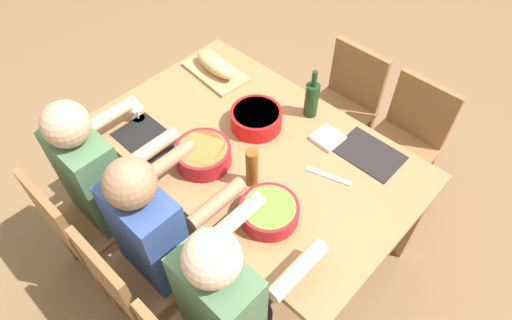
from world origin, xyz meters
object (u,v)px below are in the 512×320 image
Objects in this scene: chair_far_center at (134,279)px; serving_bowl_greens at (256,118)px; chair_near_left at (406,138)px; serving_bowl_fruit at (203,154)px; dining_table at (256,156)px; diner_far_left at (227,298)px; diner_far_right at (100,176)px; chair_near_center at (344,103)px; wine_glass at (134,103)px; chair_far_right at (81,222)px; napkin_stack at (328,138)px; serving_bowl_salad at (269,211)px; wine_bottle at (312,99)px; diner_far_center at (157,230)px; bread_loaf at (215,65)px; cutting_board at (216,72)px.

chair_far_center is 1.01m from serving_bowl_greens.
chair_near_left is 1.27m from serving_bowl_fruit.
diner_far_left is at bearing 124.93° from dining_table.
diner_far_right is 1.00× the size of diner_far_left.
chair_near_center is 5.12× the size of wine_glass.
diner_far_right is 0.92m from diner_far_left.
chair_far_right is at bearing 69.45° from serving_bowl_greens.
wine_glass is at bearing 25.95° from dining_table.
chair_far_right is 1.36m from napkin_stack.
wine_glass is at bearing 1.28° from serving_bowl_salad.
wine_bottle is (-0.51, -1.22, 0.37)m from chair_far_right.
diner_far_left reaches higher than chair_near_left.
diner_far_left is at bearing 90.00° from chair_near_left.
serving_bowl_greens is at bearing 82.03° from chair_near_center.
chair_far_right is at bearing 90.00° from diner_far_right.
chair_near_left is 5.12× the size of wine_glass.
wine_glass reaches higher than serving_bowl_fruit.
diner_far_center and diner_far_left have the same top height.
bread_loaf reaches higher than serving_bowl_greens.
chair_near_left is at bearing -118.62° from chair_far_right.
dining_table is at bearing -114.93° from serving_bowl_fruit.
diner_far_left is (-0.92, 0.00, 0.00)m from diner_far_right.
dining_table is 5.74× the size of wine_bottle.
chair_far_right is 3.18× the size of serving_bowl_salad.
chair_far_center is at bearing 117.94° from cutting_board.
serving_bowl_fruit is 1.67× the size of wine_glass.
napkin_stack is at bearing -145.25° from wine_glass.
chair_near_left is at bearing -151.03° from bread_loaf.
wine_bottle is at bearing -169.39° from cutting_board.
diner_far_right is at bearing 58.50° from chair_near_left.
chair_far_center is at bearing 180.00° from chair_far_right.
bread_loaf reaches higher than napkin_stack.
diner_far_left is at bearing 180.00° from diner_far_center.
wine_bottle is (0.29, -0.65, 0.06)m from serving_bowl_salad.
chair_far_center is 0.90m from wine_glass.
dining_table is 1.39× the size of diner_far_center.
serving_bowl_fruit is at bearing 62.22° from chair_near_left.
wine_glass is at bearing -30.76° from diner_far_center.
wine_glass reaches higher than chair_near_center.
serving_bowl_fruit is at bearing 75.21° from wine_bottle.
serving_bowl_fruit and serving_bowl_greens have the same top height.
serving_bowl_greens is at bearing 52.47° from chair_near_left.
diner_far_left reaches higher than serving_bowl_greens.
cutting_board is 0.06m from bread_loaf.
cutting_board is 0.57m from wine_glass.
serving_bowl_fruit is at bearing -120.15° from chair_far_right.
chair_far_center reaches higher than dining_table.
diner_far_center is 1.05m from wine_bottle.
wine_bottle reaches higher than chair_far_center.
serving_bowl_fruit is (-0.34, -0.40, 0.10)m from diner_far_right.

